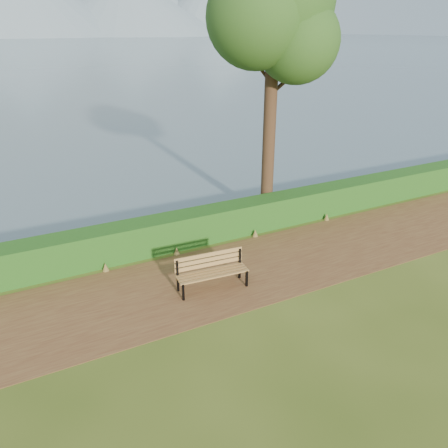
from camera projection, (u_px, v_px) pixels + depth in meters
ground at (243, 278)px, 11.73m from camera, size 140.00×140.00×0.00m
path at (238, 273)px, 11.97m from camera, size 40.00×3.40×0.01m
hedge at (202, 225)px, 13.64m from camera, size 32.00×0.85×1.00m
bench at (211, 269)px, 11.11m from camera, size 1.87×0.69×0.92m
tree at (274, 10)px, 12.77m from camera, size 4.47×3.69×8.90m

